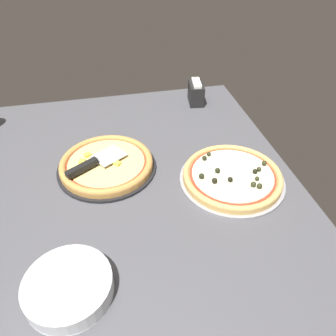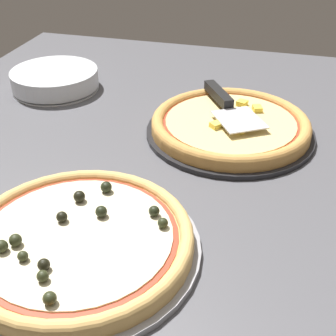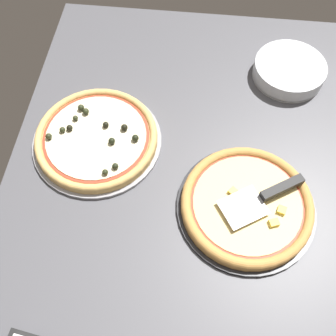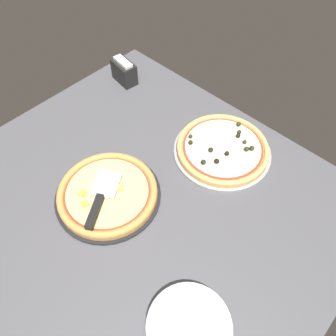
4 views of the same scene
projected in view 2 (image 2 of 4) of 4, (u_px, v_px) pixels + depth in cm
name	position (u px, v px, depth cm)	size (l,w,h in cm)	color
ground_plane	(186.00, 147.00, 95.88)	(125.69, 117.04, 3.60)	#4C4C51
pizza_pan_front	(230.00, 132.00, 96.28)	(34.41, 34.41, 1.00)	black
pizza_front	(230.00, 124.00, 95.25)	(32.34, 32.34, 3.16)	#C68E47
pizza_pan_back	(79.00, 249.00, 66.85)	(35.02, 35.02, 1.00)	#939399
pizza_back	(78.00, 239.00, 65.81)	(32.92, 32.92, 3.96)	#DBAD60
serving_spatula	(224.00, 101.00, 98.73)	(16.03, 21.18, 2.00)	#B7B7BC
plate_stack	(55.00, 80.00, 115.02)	(21.17, 21.17, 4.90)	silver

